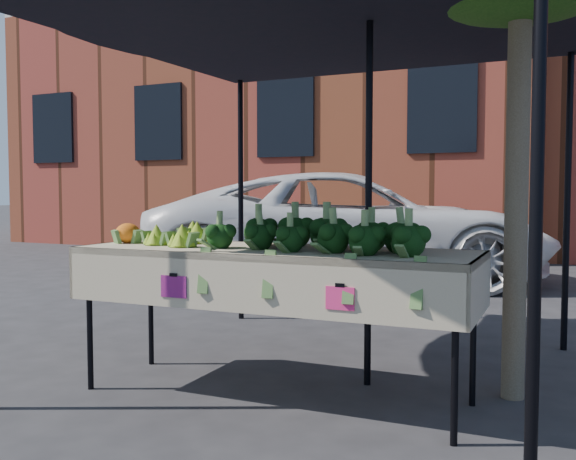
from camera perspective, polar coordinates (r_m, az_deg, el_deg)
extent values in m
plane|color=#262629|center=(4.02, -4.77, -14.54)|extent=(90.00, 90.00, 0.00)
cube|color=beige|center=(3.91, -1.27, -8.23)|extent=(2.42, 0.87, 0.90)
cube|color=#F22D8C|center=(3.75, -10.11, -4.91)|extent=(0.17, 0.01, 0.12)
cube|color=#EA2C74|center=(3.28, 4.30, -6.08)|extent=(0.17, 0.01, 0.12)
ellipsoid|color=black|center=(3.74, 2.65, 0.05)|extent=(1.35, 0.55, 0.24)
ellipsoid|color=#ABBB31|center=(4.21, -9.18, 0.01)|extent=(0.41, 0.55, 0.18)
ellipsoid|color=orange|center=(4.37, -13.97, -0.04)|extent=(0.18, 0.18, 0.17)
imported|color=white|center=(8.93, 5.53, 12.75)|extent=(2.33, 2.86, 5.37)
cube|color=brown|center=(17.11, 1.12, 14.44)|extent=(12.00, 8.00, 9.00)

